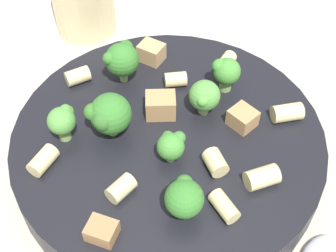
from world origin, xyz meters
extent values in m
plane|color=#BCB29E|center=(0.00, 0.00, 0.00)|extent=(2.00, 2.00, 0.00)
cylinder|color=black|center=(0.00, 0.00, 0.02)|extent=(0.28, 0.28, 0.04)
cylinder|color=beige|center=(0.00, 0.00, 0.03)|extent=(0.26, 0.26, 0.01)
torus|color=black|center=(0.00, 0.00, 0.03)|extent=(0.28, 0.28, 0.00)
cylinder|color=#93B766|center=(0.06, 0.07, 0.04)|extent=(0.01, 0.01, 0.01)
sphere|color=#569942|center=(0.06, 0.07, 0.06)|extent=(0.02, 0.02, 0.02)
sphere|color=#58943A|center=(0.06, 0.06, 0.06)|extent=(0.01, 0.01, 0.01)
sphere|color=#518D3D|center=(0.06, 0.06, 0.06)|extent=(0.01, 0.01, 0.01)
cylinder|color=#84AD60|center=(0.00, -0.08, 0.04)|extent=(0.01, 0.01, 0.01)
sphere|color=#478E38|center=(0.00, -0.08, 0.06)|extent=(0.03, 0.03, 0.03)
sphere|color=#4A7A35|center=(0.01, -0.08, 0.06)|extent=(0.01, 0.01, 0.01)
sphere|color=#469434|center=(0.01, -0.08, 0.06)|extent=(0.01, 0.01, 0.01)
cylinder|color=#84AD60|center=(0.04, 0.03, 0.04)|extent=(0.01, 0.01, 0.01)
sphere|color=#387A2D|center=(0.04, 0.03, 0.06)|extent=(0.04, 0.04, 0.04)
sphere|color=#346A2A|center=(0.03, 0.05, 0.07)|extent=(0.02, 0.02, 0.02)
sphere|color=#386F27|center=(0.05, 0.05, 0.07)|extent=(0.02, 0.02, 0.02)
cylinder|color=#93B766|center=(0.08, -0.02, 0.04)|extent=(0.01, 0.01, 0.02)
sphere|color=#387A2D|center=(0.08, -0.02, 0.06)|extent=(0.03, 0.03, 0.03)
sphere|color=#367229|center=(0.09, -0.03, 0.07)|extent=(0.02, 0.02, 0.02)
sphere|color=#337D2D|center=(0.09, -0.03, 0.06)|extent=(0.01, 0.01, 0.01)
sphere|color=#39782E|center=(0.08, -0.01, 0.07)|extent=(0.01, 0.01, 0.01)
cylinder|color=#84AD60|center=(-0.07, 0.05, 0.04)|extent=(0.01, 0.01, 0.01)
sphere|color=#387A2D|center=(-0.07, 0.05, 0.06)|extent=(0.03, 0.03, 0.03)
sphere|color=#38722A|center=(-0.06, 0.04, 0.06)|extent=(0.01, 0.01, 0.01)
sphere|color=#3A6C2B|center=(-0.07, 0.05, 0.07)|extent=(0.01, 0.01, 0.01)
cylinder|color=#9EC175|center=(-0.02, 0.02, 0.04)|extent=(0.01, 0.01, 0.01)
sphere|color=#478E38|center=(-0.02, 0.02, 0.05)|extent=(0.02, 0.02, 0.02)
sphere|color=#427A34|center=(-0.01, 0.02, 0.06)|extent=(0.01, 0.01, 0.01)
sphere|color=#417B36|center=(-0.02, 0.01, 0.06)|extent=(0.01, 0.01, 0.01)
cylinder|color=#9EC175|center=(-0.01, -0.04, 0.04)|extent=(0.01, 0.01, 0.01)
sphere|color=#569942|center=(-0.01, -0.04, 0.06)|extent=(0.03, 0.03, 0.03)
sphere|color=#4A9F43|center=(0.00, -0.05, 0.06)|extent=(0.01, 0.01, 0.01)
sphere|color=#589F3F|center=(-0.01, -0.03, 0.06)|extent=(0.01, 0.01, 0.01)
cylinder|color=beige|center=(0.04, -0.05, 0.04)|extent=(0.02, 0.03, 0.01)
cylinder|color=beige|center=(0.05, 0.10, 0.04)|extent=(0.02, 0.03, 0.02)
cylinder|color=beige|center=(-0.06, 0.00, 0.04)|extent=(0.03, 0.02, 0.02)
cylinder|color=beige|center=(0.02, -0.10, 0.04)|extent=(0.02, 0.03, 0.01)
cylinder|color=beige|center=(0.11, 0.01, 0.04)|extent=(0.02, 0.03, 0.02)
cylinder|color=beige|center=(-0.09, -0.01, 0.04)|extent=(0.03, 0.03, 0.02)
cylinder|color=beige|center=(-0.02, 0.07, 0.04)|extent=(0.02, 0.02, 0.01)
cylinder|color=beige|center=(-0.09, 0.03, 0.04)|extent=(0.03, 0.02, 0.01)
cylinder|color=beige|center=(-0.07, -0.09, 0.04)|extent=(0.03, 0.03, 0.02)
cube|color=#A87A4C|center=(-0.04, 0.11, 0.04)|extent=(0.03, 0.03, 0.01)
cube|color=tan|center=(0.02, -0.01, 0.05)|extent=(0.03, 0.03, 0.02)
cube|color=tan|center=(-0.04, -0.05, 0.04)|extent=(0.02, 0.02, 0.02)
cube|color=tan|center=(0.08, -0.06, 0.05)|extent=(0.03, 0.03, 0.02)
cylinder|color=beige|center=(0.21, -0.08, 0.03)|extent=(0.06, 0.06, 0.06)
camera|label=1|loc=(-0.19, 0.20, 0.36)|focal=50.00mm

